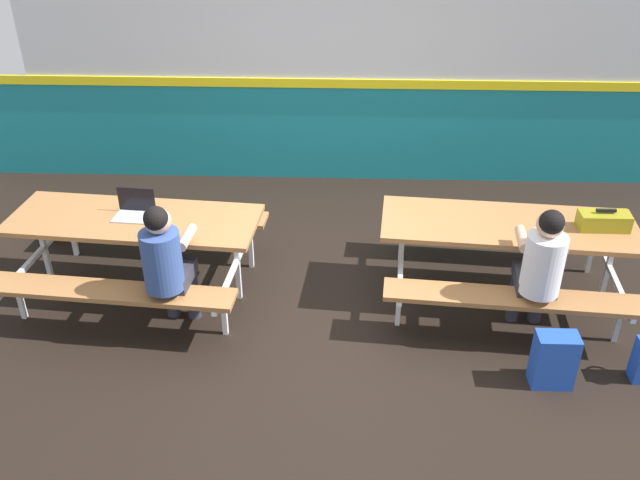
# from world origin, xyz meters

# --- Properties ---
(ground_plane) EXTENTS (10.00, 10.00, 0.02)m
(ground_plane) POSITION_xyz_m (0.00, 0.00, -0.01)
(ground_plane) COLOR black
(accent_backdrop) EXTENTS (8.00, 0.14, 2.60)m
(accent_backdrop) POSITION_xyz_m (0.00, 2.69, 1.25)
(accent_backdrop) COLOR teal
(accent_backdrop) RESTS_ON ground
(picnic_table_left) EXTENTS (2.14, 1.71, 0.74)m
(picnic_table_left) POSITION_xyz_m (-1.56, 0.24, 0.58)
(picnic_table_left) COLOR #9E6B3D
(picnic_table_left) RESTS_ON ground
(picnic_table_right) EXTENTS (2.14, 1.71, 0.74)m
(picnic_table_right) POSITION_xyz_m (1.56, 0.26, 0.58)
(picnic_table_right) COLOR #9E6B3D
(picnic_table_right) RESTS_ON ground
(student_nearer) EXTENTS (0.38, 0.53, 1.21)m
(student_nearer) POSITION_xyz_m (-1.15, -0.36, 0.71)
(student_nearer) COLOR #2D2D38
(student_nearer) RESTS_ON ground
(student_further) EXTENTS (0.38, 0.53, 1.21)m
(student_further) POSITION_xyz_m (1.69, -0.31, 0.71)
(student_further) COLOR #2D2D38
(student_further) RESTS_ON ground
(laptop_silver) EXTENTS (0.34, 0.25, 0.22)m
(laptop_silver) POSITION_xyz_m (-1.55, 0.27, 0.79)
(laptop_silver) COLOR silver
(laptop_silver) RESTS_ON picnic_table_left
(toolbox_grey) EXTENTS (0.40, 0.18, 0.18)m
(toolbox_grey) POSITION_xyz_m (2.30, 0.20, 0.81)
(toolbox_grey) COLOR olive
(toolbox_grey) RESTS_ON picnic_table_right
(backpack_dark) EXTENTS (0.30, 0.22, 0.44)m
(backpack_dark) POSITION_xyz_m (1.74, -0.83, 0.22)
(backpack_dark) COLOR #1E47B2
(backpack_dark) RESTS_ON ground
(satchel_spare) EXTENTS (0.30, 0.22, 0.44)m
(satchel_spare) POSITION_xyz_m (-2.66, 1.19, 0.22)
(satchel_spare) COLOR black
(satchel_spare) RESTS_ON ground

